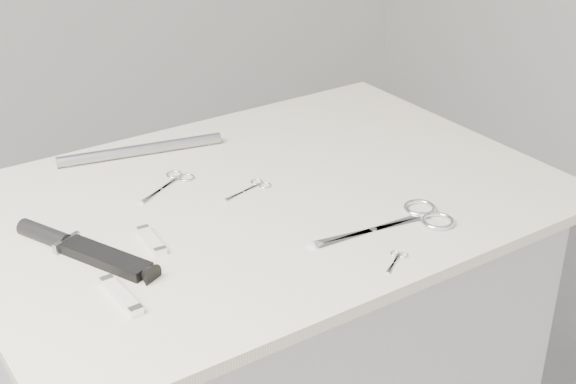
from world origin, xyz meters
TOP-DOWN VIEW (x-y plane):
  - display_board at (0.00, 0.00)m, footprint 1.00×0.70m
  - large_shears at (0.14, -0.21)m, footprint 0.24×0.10m
  - embroidery_scissors_a at (-0.11, 0.13)m, footprint 0.13×0.09m
  - embroidery_scissors_b at (-0.00, 0.03)m, footprint 0.10×0.05m
  - tiny_scissors at (0.05, -0.29)m, footprint 0.06×0.05m
  - sheathed_knife at (-0.33, -0.00)m, footprint 0.14×0.25m
  - pocket_knife_a at (-0.33, -0.16)m, footprint 0.03×0.10m
  - pocket_knife_b at (-0.23, -0.04)m, footprint 0.03×0.08m
  - metal_rail at (-0.11, 0.26)m, footprint 0.31×0.09m

SIDE VIEW (x-z plane):
  - display_board at x=0.00m, z-range 0.90..0.92m
  - tiny_scissors at x=0.05m, z-range 0.92..0.92m
  - embroidery_scissors_b at x=0.00m, z-range 0.92..0.92m
  - embroidery_scissors_a at x=-0.11m, z-range 0.92..0.92m
  - large_shears at x=0.14m, z-range 0.92..0.93m
  - pocket_knife_b at x=-0.23m, z-range 0.92..0.93m
  - pocket_knife_a at x=-0.33m, z-range 0.92..0.93m
  - sheathed_knife at x=-0.33m, z-range 0.91..0.95m
  - metal_rail at x=-0.11m, z-range 0.92..0.94m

